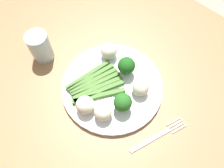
{
  "coord_description": "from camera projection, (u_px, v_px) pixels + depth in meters",
  "views": [
    {
      "loc": [
        0.17,
        -0.27,
        1.31
      ],
      "look_at": [
        -0.03,
        -0.06,
        0.77
      ],
      "focal_mm": 35.15,
      "sensor_mm": 36.0,
      "label": 1
    }
  ],
  "objects": [
    {
      "name": "ground_plane",
      "position": [
        122.0,
        141.0,
        1.32
      ],
      "size": [
        6.0,
        6.0,
        0.02
      ],
      "primitive_type": "cube",
      "color": "#B7A88E"
    },
    {
      "name": "dining_table",
      "position": [
        130.0,
        96.0,
        0.74
      ],
      "size": [
        1.38,
        0.83,
        0.75
      ],
      "color": "#9E754C",
      "rests_on": "ground_plane"
    },
    {
      "name": "plate",
      "position": [
        112.0,
        86.0,
        0.63
      ],
      "size": [
        0.29,
        0.29,
        0.01
      ],
      "primitive_type": "cylinder",
      "color": "white",
      "rests_on": "dining_table"
    },
    {
      "name": "asparagus_bundle",
      "position": [
        95.0,
        85.0,
        0.62
      ],
      "size": [
        0.13,
        0.17,
        0.01
      ],
      "rotation": [
        0.0,
        0.0,
        1.27
      ],
      "color": "#47752D",
      "rests_on": "plate"
    },
    {
      "name": "broccoli_front",
      "position": [
        123.0,
        102.0,
        0.56
      ],
      "size": [
        0.05,
        0.05,
        0.06
      ],
      "color": "#568E33",
      "rests_on": "plate"
    },
    {
      "name": "broccoli_left",
      "position": [
        126.0,
        66.0,
        0.61
      ],
      "size": [
        0.05,
        0.05,
        0.06
      ],
      "color": "#4C7F2B",
      "rests_on": "plate"
    },
    {
      "name": "cauliflower_back_right",
      "position": [
        140.0,
        88.0,
        0.59
      ],
      "size": [
        0.05,
        0.05,
        0.05
      ],
      "primitive_type": "sphere",
      "color": "beige",
      "rests_on": "plate"
    },
    {
      "name": "cauliflower_right",
      "position": [
        109.0,
        51.0,
        0.65
      ],
      "size": [
        0.05,
        0.05,
        0.05
      ],
      "primitive_type": "sphere",
      "color": "white",
      "rests_on": "plate"
    },
    {
      "name": "cauliflower_outer_edge",
      "position": [
        103.0,
        112.0,
        0.56
      ],
      "size": [
        0.05,
        0.05,
        0.05
      ],
      "primitive_type": "sphere",
      "color": "white",
      "rests_on": "plate"
    },
    {
      "name": "cauliflower_edge",
      "position": [
        85.0,
        105.0,
        0.57
      ],
      "size": [
        0.05,
        0.05,
        0.05
      ],
      "primitive_type": "sphere",
      "color": "silver",
      "rests_on": "plate"
    },
    {
      "name": "fork",
      "position": [
        158.0,
        135.0,
        0.57
      ],
      "size": [
        0.07,
        0.16,
        0.0
      ],
      "rotation": [
        0.0,
        0.0,
        1.27
      ],
      "color": "silver",
      "rests_on": "dining_table"
    },
    {
      "name": "water_glass",
      "position": [
        40.0,
        47.0,
        0.65
      ],
      "size": [
        0.06,
        0.06,
        0.09
      ],
      "primitive_type": "cylinder",
      "color": "silver",
      "rests_on": "dining_table"
    }
  ]
}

